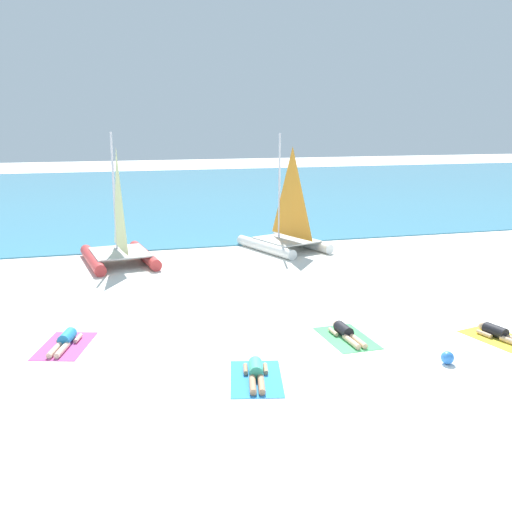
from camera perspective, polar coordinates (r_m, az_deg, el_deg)
ground_plane at (r=23.11m, az=-2.76°, el=-0.66°), size 120.00×120.00×0.00m
ocean_water at (r=45.46m, az=-9.20°, el=5.98°), size 120.00×40.00×0.05m
sailboat_white at (r=25.29m, az=2.86°, el=2.22°), size 3.47×4.30×4.87m
sailboat_red at (r=23.41m, az=-12.98°, el=1.06°), size 2.92×4.11×4.98m
towel_leftmost at (r=15.52m, az=-17.83°, el=-8.19°), size 1.60×2.14×0.01m
sunbather_leftmost at (r=15.54m, az=-17.78°, el=-7.67°), size 0.82×1.54×0.30m
towel_center_left at (r=13.05m, az=0.01°, el=-11.65°), size 1.51×2.10×0.01m
sunbather_center_left at (r=13.06m, az=0.00°, el=-11.02°), size 0.74×1.56×0.30m
towel_center_right at (r=15.46m, az=8.69°, el=-7.77°), size 1.15×1.93×0.01m
sunbather_center_right at (r=15.47m, az=8.59°, el=-7.26°), size 0.55×1.56×0.30m
towel_rightmost at (r=16.44m, az=22.43°, el=-7.37°), size 1.49×2.10×0.01m
sunbather_rightmost at (r=16.44m, az=22.29°, el=-6.89°), size 0.73×1.56×0.30m
beach_ball at (r=14.40m, az=17.86°, el=-9.25°), size 0.30×0.30×0.30m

